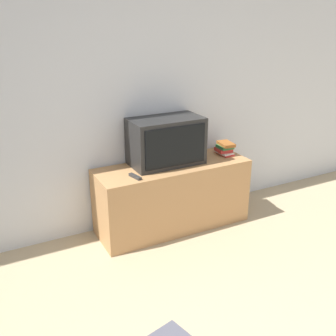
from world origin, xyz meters
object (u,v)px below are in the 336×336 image
(television, at_px, (166,141))
(remote_on_stand, at_px, (135,177))
(book_stack, at_px, (225,148))
(tv_stand, at_px, (173,196))

(television, distance_m, remote_on_stand, 0.50)
(television, relative_size, book_stack, 3.11)
(tv_stand, bearing_deg, book_stack, 2.12)
(book_stack, bearing_deg, television, 176.50)
(remote_on_stand, bearing_deg, television, 25.64)
(television, bearing_deg, tv_stand, -58.43)
(tv_stand, height_order, book_stack, book_stack)
(remote_on_stand, bearing_deg, book_stack, 8.39)
(tv_stand, height_order, television, television)
(tv_stand, distance_m, remote_on_stand, 0.58)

